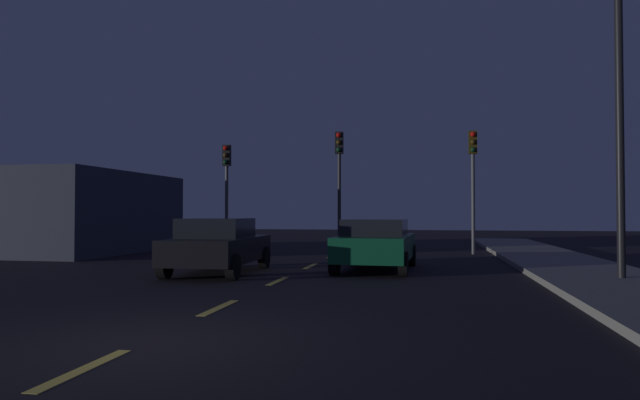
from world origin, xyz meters
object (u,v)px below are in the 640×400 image
Objects in this scene: traffic_signal_left at (227,176)px; traffic_signal_right at (473,168)px; car_adjacent_lane at (218,245)px; street_lamp_right at (607,77)px; car_stopped_ahead at (376,244)px; traffic_signal_center at (339,168)px.

traffic_signal_left is 0.94× the size of traffic_signal_right.
street_lamp_right is at bearing -2.53° from car_adjacent_lane.
traffic_signal_left is 1.08× the size of car_stopped_ahead.
traffic_signal_center is 1.02× the size of traffic_signal_right.
street_lamp_right is at bearing -49.30° from traffic_signal_center.
traffic_signal_left is 4.87m from traffic_signal_center.
traffic_signal_left is at bearing -179.99° from traffic_signal_center.
car_stopped_ahead is (6.98, -6.76, -2.44)m from traffic_signal_left.
traffic_signal_right is 9.22m from street_lamp_right.
traffic_signal_center is 9.04m from car_adjacent_lane.
traffic_signal_left is at bearing 144.68° from street_lamp_right.
traffic_signal_center is 0.62× the size of street_lamp_right.
traffic_signal_center is (4.86, 0.00, 0.28)m from traffic_signal_left.
car_adjacent_lane is at bearing 177.47° from street_lamp_right.
traffic_signal_left is 0.57× the size of street_lamp_right.
traffic_signal_center reaches higher than traffic_signal_left.
traffic_signal_center is 11.71m from street_lamp_right.
street_lamp_right reaches higher than traffic_signal_center.
street_lamp_right is (2.29, -8.83, 1.34)m from traffic_signal_right.
traffic_signal_right is at bearing 64.75° from car_stopped_ahead.
traffic_signal_left is at bearing -180.00° from traffic_signal_right.
street_lamp_right is (9.54, -0.42, 3.97)m from car_adjacent_lane.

